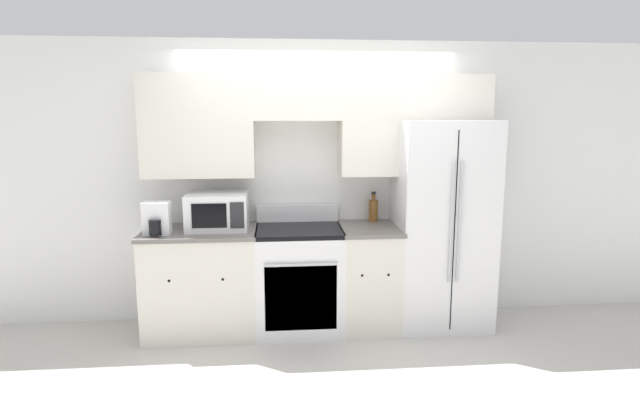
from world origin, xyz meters
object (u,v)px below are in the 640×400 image
Objects in this scene: refrigerator at (440,224)px; bottle at (373,210)px; oven_range at (299,278)px; microwave at (218,211)px.

refrigerator reaches higher than bottle.
microwave is at bearing 177.35° from oven_range.
oven_range is 1.39m from refrigerator.
microwave is (-2.01, -0.03, 0.16)m from refrigerator.
oven_range is at bearing -177.39° from refrigerator.
oven_range is at bearing -162.30° from bottle.
bottle reaches higher than oven_range.
refrigerator is 2.02m from microwave.
refrigerator is 0.63m from bottle.
microwave is at bearing -172.22° from bottle.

